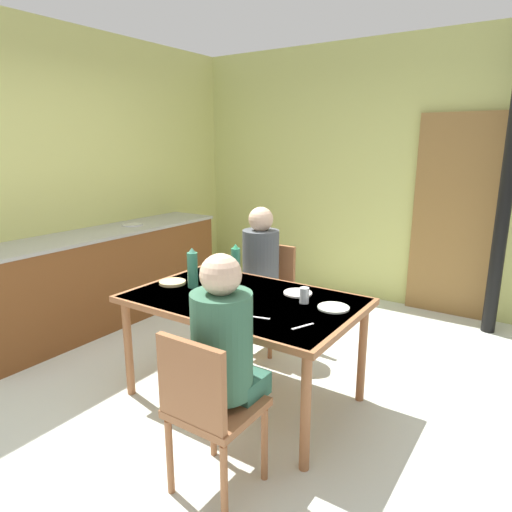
{
  "coord_description": "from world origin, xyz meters",
  "views": [
    {
      "loc": [
        1.82,
        -2.21,
        1.71
      ],
      "look_at": [
        0.2,
        0.22,
        0.98
      ],
      "focal_mm": 31.55,
      "sensor_mm": 36.0,
      "label": 1
    }
  ],
  "objects_px": {
    "dining_table": "(243,307)",
    "person_near_diner": "(224,341)",
    "kitchen_counter": "(105,276)",
    "chair_near_diner": "(207,406)",
    "water_bottle_green_far": "(236,263)",
    "chair_far_diner": "(268,289)",
    "person_far_diner": "(260,260)",
    "water_bottle_green_near": "(193,269)"
  },
  "relations": [
    {
      "from": "dining_table",
      "to": "water_bottle_green_far",
      "type": "height_order",
      "value": "water_bottle_green_far"
    },
    {
      "from": "water_bottle_green_far",
      "to": "person_near_diner",
      "type": "bearing_deg",
      "value": -56.6
    },
    {
      "from": "kitchen_counter",
      "to": "person_near_diner",
      "type": "distance_m",
      "value": 2.58
    },
    {
      "from": "chair_far_diner",
      "to": "water_bottle_green_far",
      "type": "distance_m",
      "value": 0.64
    },
    {
      "from": "chair_far_diner",
      "to": "water_bottle_green_far",
      "type": "xyz_separation_m",
      "value": [
        0.05,
        -0.53,
        0.36
      ]
    },
    {
      "from": "person_near_diner",
      "to": "person_far_diner",
      "type": "height_order",
      "value": "same"
    },
    {
      "from": "person_far_diner",
      "to": "water_bottle_green_far",
      "type": "bearing_deg",
      "value": 96.56
    },
    {
      "from": "person_near_diner",
      "to": "water_bottle_green_near",
      "type": "xyz_separation_m",
      "value": [
        -0.79,
        0.67,
        0.08
      ]
    },
    {
      "from": "dining_table",
      "to": "chair_far_diner",
      "type": "bearing_deg",
      "value": 111.41
    },
    {
      "from": "chair_far_diner",
      "to": "dining_table",
      "type": "bearing_deg",
      "value": 111.41
    },
    {
      "from": "person_far_diner",
      "to": "chair_near_diner",
      "type": "bearing_deg",
      "value": 114.69
    },
    {
      "from": "dining_table",
      "to": "water_bottle_green_near",
      "type": "height_order",
      "value": "water_bottle_green_near"
    },
    {
      "from": "chair_near_diner",
      "to": "chair_far_diner",
      "type": "distance_m",
      "value": 1.8
    },
    {
      "from": "person_far_diner",
      "to": "person_near_diner",
      "type": "bearing_deg",
      "value": 116.79
    },
    {
      "from": "kitchen_counter",
      "to": "dining_table",
      "type": "bearing_deg",
      "value": -11.45
    },
    {
      "from": "person_near_diner",
      "to": "person_far_diner",
      "type": "bearing_deg",
      "value": 116.79
    },
    {
      "from": "kitchen_counter",
      "to": "person_near_diner",
      "type": "relative_size",
      "value": 3.4
    },
    {
      "from": "chair_near_diner",
      "to": "chair_far_diner",
      "type": "xyz_separation_m",
      "value": [
        -0.7,
        1.66,
        0.0
      ]
    },
    {
      "from": "chair_near_diner",
      "to": "person_near_diner",
      "type": "height_order",
      "value": "person_near_diner"
    },
    {
      "from": "dining_table",
      "to": "water_bottle_green_far",
      "type": "xyz_separation_m",
      "value": [
        -0.28,
        0.3,
        0.19
      ]
    },
    {
      "from": "dining_table",
      "to": "person_far_diner",
      "type": "bearing_deg",
      "value": 115.13
    },
    {
      "from": "dining_table",
      "to": "person_near_diner",
      "type": "height_order",
      "value": "person_near_diner"
    },
    {
      "from": "person_near_diner",
      "to": "water_bottle_green_near",
      "type": "distance_m",
      "value": 1.04
    },
    {
      "from": "kitchen_counter",
      "to": "chair_near_diner",
      "type": "bearing_deg",
      "value": -27.85
    },
    {
      "from": "kitchen_counter",
      "to": "chair_near_diner",
      "type": "distance_m",
      "value": 2.62
    },
    {
      "from": "person_near_diner",
      "to": "kitchen_counter",
      "type": "bearing_deg",
      "value": 154.86
    },
    {
      "from": "kitchen_counter",
      "to": "water_bottle_green_far",
      "type": "bearing_deg",
      "value": -3.21
    },
    {
      "from": "dining_table",
      "to": "person_near_diner",
      "type": "xyz_separation_m",
      "value": [
        0.38,
        -0.69,
        0.12
      ]
    },
    {
      "from": "person_far_diner",
      "to": "water_bottle_green_near",
      "type": "relative_size",
      "value": 2.7
    },
    {
      "from": "kitchen_counter",
      "to": "chair_far_diner",
      "type": "xyz_separation_m",
      "value": [
        1.62,
        0.44,
        0.05
      ]
    },
    {
      "from": "dining_table",
      "to": "chair_near_diner",
      "type": "xyz_separation_m",
      "value": [
        0.38,
        -0.83,
        -0.16
      ]
    },
    {
      "from": "chair_near_diner",
      "to": "person_far_diner",
      "type": "distance_m",
      "value": 1.7
    },
    {
      "from": "chair_far_diner",
      "to": "person_far_diner",
      "type": "relative_size",
      "value": 1.13
    },
    {
      "from": "kitchen_counter",
      "to": "water_bottle_green_near",
      "type": "xyz_separation_m",
      "value": [
        1.52,
        -0.41,
        0.41
      ]
    },
    {
      "from": "chair_far_diner",
      "to": "kitchen_counter",
      "type": "bearing_deg",
      "value": 15.14
    },
    {
      "from": "chair_far_diner",
      "to": "water_bottle_green_far",
      "type": "relative_size",
      "value": 3.2
    },
    {
      "from": "person_near_diner",
      "to": "water_bottle_green_near",
      "type": "bearing_deg",
      "value": 139.69
    },
    {
      "from": "chair_near_diner",
      "to": "water_bottle_green_near",
      "type": "relative_size",
      "value": 3.05
    },
    {
      "from": "person_near_diner",
      "to": "water_bottle_green_far",
      "type": "xyz_separation_m",
      "value": [
        -0.66,
        0.99,
        0.07
      ]
    },
    {
      "from": "kitchen_counter",
      "to": "person_far_diner",
      "type": "relative_size",
      "value": 3.4
    },
    {
      "from": "chair_far_diner",
      "to": "person_far_diner",
      "type": "distance_m",
      "value": 0.31
    },
    {
      "from": "person_near_diner",
      "to": "water_bottle_green_far",
      "type": "relative_size",
      "value": 2.83
    }
  ]
}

